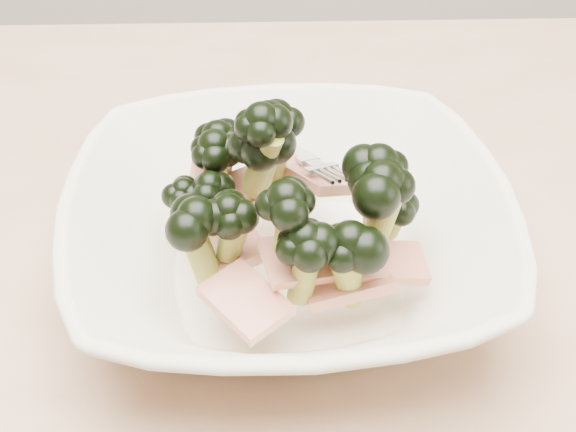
# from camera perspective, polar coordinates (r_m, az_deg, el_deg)

# --- Properties ---
(dining_table) EXTENTS (1.20, 0.80, 0.75)m
(dining_table) POSITION_cam_1_polar(r_m,az_deg,el_deg) (0.60, -5.80, -11.67)
(dining_table) COLOR tan
(dining_table) RESTS_ON ground
(broccoli_dish) EXTENTS (0.30, 0.30, 0.13)m
(broccoli_dish) POSITION_cam_1_polar(r_m,az_deg,el_deg) (0.50, -0.06, -0.95)
(broccoli_dish) COLOR beige
(broccoli_dish) RESTS_ON dining_table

